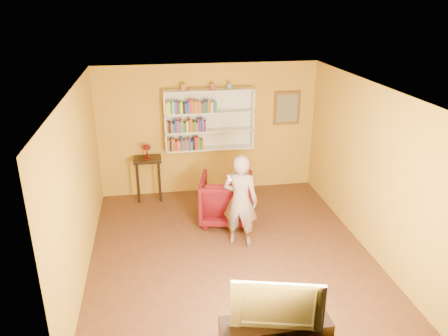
# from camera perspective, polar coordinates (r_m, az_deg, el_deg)

# --- Properties ---
(room_shell) EXTENTS (5.30, 5.80, 2.88)m
(room_shell) POSITION_cam_1_polar(r_m,az_deg,el_deg) (6.86, 0.80, -3.59)
(room_shell) COLOR #452616
(room_shell) RESTS_ON ground
(bookshelf) EXTENTS (1.80, 0.29, 1.23)m
(bookshelf) POSITION_cam_1_polar(r_m,az_deg,el_deg) (8.90, -1.99, 6.36)
(bookshelf) COLOR silver
(bookshelf) RESTS_ON room_shell
(books_row_lower) EXTENTS (0.72, 0.19, 0.27)m
(books_row_lower) POSITION_cam_1_polar(r_m,az_deg,el_deg) (8.88, -5.05, 3.13)
(books_row_lower) COLOR #C45627
(books_row_lower) RESTS_ON bookshelf
(books_row_middle) EXTENTS (0.80, 0.19, 0.27)m
(books_row_middle) POSITION_cam_1_polar(r_m,az_deg,el_deg) (8.77, -4.88, 5.49)
(books_row_middle) COLOR #C45627
(books_row_middle) RESTS_ON bookshelf
(books_row_upper) EXTENTS (1.00, 0.19, 0.27)m
(books_row_upper) POSITION_cam_1_polar(r_m,az_deg,el_deg) (8.68, -4.39, 7.94)
(books_row_upper) COLOR yellow
(books_row_upper) RESTS_ON bookshelf
(ornament_left) EXTENTS (0.09, 0.09, 0.13)m
(ornament_left) POSITION_cam_1_polar(r_m,az_deg,el_deg) (8.63, -5.33, 10.47)
(ornament_left) COLOR #98532B
(ornament_left) RESTS_ON bookshelf
(ornament_centre) EXTENTS (0.09, 0.09, 0.12)m
(ornament_centre) POSITION_cam_1_polar(r_m,az_deg,el_deg) (8.69, -1.53, 10.60)
(ornament_centre) COLOR maroon
(ornament_centre) RESTS_ON bookshelf
(ornament_right) EXTENTS (0.08, 0.08, 0.11)m
(ornament_right) POSITION_cam_1_polar(r_m,az_deg,el_deg) (8.75, 0.67, 10.64)
(ornament_right) COLOR slate
(ornament_right) RESTS_ON bookshelf
(framed_painting) EXTENTS (0.55, 0.05, 0.70)m
(framed_painting) POSITION_cam_1_polar(r_m,az_deg,el_deg) (9.26, 8.22, 7.76)
(framed_painting) COLOR #583819
(framed_painting) RESTS_ON room_shell
(console_table) EXTENTS (0.55, 0.42, 0.90)m
(console_table) POSITION_cam_1_polar(r_m,az_deg,el_deg) (8.94, -9.92, 0.38)
(console_table) COLOR black
(console_table) RESTS_ON ground
(ruby_lustre) EXTENTS (0.18, 0.18, 0.28)m
(ruby_lustre) POSITION_cam_1_polar(r_m,az_deg,el_deg) (8.82, -10.07, 2.53)
(ruby_lustre) COLOR maroon
(ruby_lustre) RESTS_ON console_table
(armchair) EXTENTS (1.13, 1.15, 0.88)m
(armchair) POSITION_cam_1_polar(r_m,az_deg,el_deg) (8.07, 0.35, -4.06)
(armchair) COLOR #43040E
(armchair) RESTS_ON ground
(person) EXTENTS (0.69, 0.59, 1.60)m
(person) POSITION_cam_1_polar(r_m,az_deg,el_deg) (7.18, 2.15, -4.30)
(person) COLOR #715C53
(person) RESTS_ON ground
(game_remote) EXTENTS (0.04, 0.15, 0.04)m
(game_remote) POSITION_cam_1_polar(r_m,az_deg,el_deg) (6.71, 0.65, -1.29)
(game_remote) COLOR white
(game_remote) RESTS_ON person
(television) EXTENTS (1.04, 0.39, 0.60)m
(television) POSITION_cam_1_polar(r_m,az_deg,el_deg) (5.15, 6.93, -16.74)
(television) COLOR black
(television) RESTS_ON tv_cabinet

